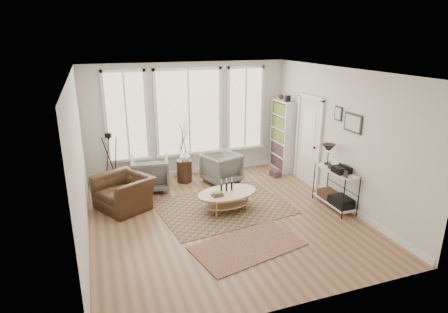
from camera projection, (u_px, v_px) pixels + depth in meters
name	position (u px, v px, depth m)	size (l,w,h in m)	color
room	(225.00, 150.00, 7.15)	(5.50, 5.54, 2.90)	#9A6F49
bay_window	(189.00, 114.00, 9.50)	(4.14, 0.12, 2.24)	#CFBB83
door	(309.00, 139.00, 9.06)	(0.09, 1.06, 2.22)	silver
bookcase	(282.00, 135.00, 10.03)	(0.31, 0.85, 2.06)	white
low_shelf	(335.00, 185.00, 7.89)	(0.38, 1.08, 1.30)	white
wall_art	(349.00, 120.00, 7.56)	(0.04, 0.88, 0.44)	black
rug_main	(223.00, 207.00, 8.04)	(2.67, 2.01, 0.01)	brown
rug_runner	(248.00, 246.00, 6.53)	(1.90, 1.05, 0.01)	maroon
coffee_table	(227.00, 196.00, 7.80)	(1.40, 1.00, 0.60)	tan
armchair_left	(150.00, 173.00, 8.86)	(0.85, 0.87, 0.79)	slate
armchair_right	(221.00, 168.00, 9.30)	(0.80, 0.82, 0.75)	slate
side_table	(184.00, 153.00, 9.21)	(0.38, 0.38, 1.59)	#3D2516
vase	(185.00, 156.00, 9.13)	(0.25, 0.25, 0.27)	silver
accent_chair	(124.00, 192.00, 7.91)	(0.95, 1.09, 0.71)	#3D2516
tripod_camera	(111.00, 164.00, 8.77)	(0.49, 0.49, 1.38)	black
book_stack_near	(275.00, 173.00, 9.79)	(0.20, 0.26, 0.17)	maroon
book_stack_far	(277.00, 174.00, 9.73)	(0.18, 0.23, 0.15)	maroon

